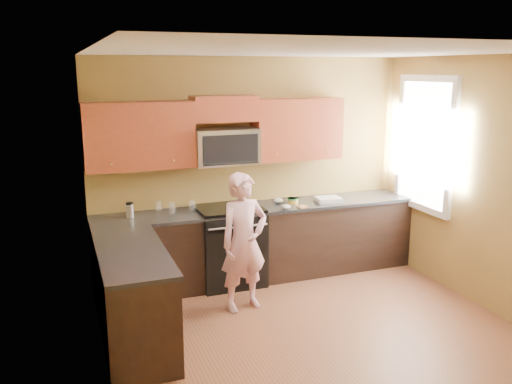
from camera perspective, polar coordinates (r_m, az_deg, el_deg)
name	(u,v)px	position (r m, az deg, el deg)	size (l,w,h in m)	color
floor	(322,340)	(5.42, 7.04, -15.27)	(4.00, 4.00, 0.00)	brown
ceiling	(331,51)	(4.78, 7.96, 14.58)	(4.00, 4.00, 0.00)	white
wall_back	(251,167)	(6.72, -0.48, 2.64)	(4.00, 4.00, 0.00)	brown
wall_front	(490,286)	(3.38, 23.62, -9.09)	(4.00, 4.00, 0.00)	brown
wall_left	(99,226)	(4.39, -16.35, -3.52)	(4.00, 4.00, 0.00)	brown
wall_right	(498,188)	(6.11, 24.32, 0.42)	(4.00, 4.00, 0.00)	brown
cabinet_back_run	(260,244)	(6.67, 0.41, -5.51)	(4.00, 0.60, 0.88)	black
cabinet_left_run	(133,299)	(5.29, -12.93, -10.96)	(0.60, 1.60, 0.88)	black
countertop_back	(260,208)	(6.53, 0.45, -1.70)	(4.00, 0.62, 0.04)	black
countertop_left	(131,252)	(5.12, -13.08, -6.24)	(0.62, 1.60, 0.04)	black
stove	(230,245)	(6.52, -2.81, -5.66)	(0.76, 0.65, 0.95)	black
microwave	(226,164)	(6.39, -3.25, 2.99)	(0.76, 0.40, 0.42)	silver
upper_cab_left	(141,169)	(6.21, -12.11, 2.43)	(1.22, 0.33, 0.75)	maroon
upper_cab_right	(296,159)	(6.75, 4.31, 3.52)	(1.12, 0.33, 0.75)	maroon
upper_cab_over_mw	(224,109)	(6.34, -3.42, 8.83)	(0.76, 0.33, 0.30)	maroon
window	(425,144)	(6.93, 17.51, 4.87)	(0.06, 1.06, 1.66)	white
woman	(244,242)	(5.75, -1.29, -5.34)	(0.55, 0.36, 1.50)	pink
frying_pan	(242,212)	(6.17, -1.53, -2.12)	(0.26, 0.45, 0.06)	black
butter_tub	(293,204)	(6.67, 3.92, -1.25)	(0.13, 0.13, 0.09)	yellow
toast_slice	(302,207)	(6.50, 4.95, -1.57)	(0.11, 0.11, 0.01)	#B27F47
napkin_a	(286,207)	(6.40, 3.21, -1.58)	(0.11, 0.12, 0.06)	silver
napkin_b	(278,201)	(6.67, 2.38, -0.94)	(0.12, 0.13, 0.07)	silver
dish_towel	(328,199)	(6.83, 7.66, -0.77)	(0.30, 0.24, 0.05)	white
travel_mug	(130,218)	(6.21, -13.20, -2.65)	(0.08, 0.08, 0.17)	silver
glass_a	(172,208)	(6.29, -8.92, -1.68)	(0.07, 0.07, 0.12)	silver
glass_b	(159,206)	(6.40, -10.28, -1.48)	(0.07, 0.07, 0.12)	silver
glass_c	(193,205)	(6.39, -6.75, -1.39)	(0.07, 0.07, 0.12)	silver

